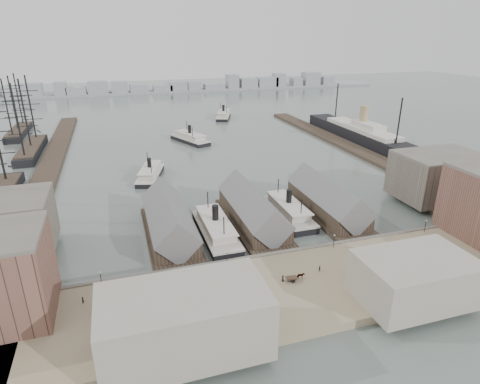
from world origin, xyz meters
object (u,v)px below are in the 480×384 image
object	(u,v)px
tram	(475,232)
horse_cart_center	(298,277)
ferry_docked_west	(216,229)
horse_cart_right	(383,266)
ocean_steamer	(362,134)
horse_cart_left	(110,304)

from	to	relation	value
tram	horse_cart_center	bearing A→B (deg)	179.49
ferry_docked_west	horse_cart_right	xyz separation A→B (m)	(34.33, -32.63, 0.32)
horse_cart_center	horse_cart_right	bearing A→B (deg)	-86.23
ferry_docked_west	ocean_steamer	distance (m)	134.80
ocean_steamer	tram	xyz separation A→B (m)	(-36.66, -111.76, -0.25)
tram	horse_cart_center	world-z (taller)	tram
ocean_steamer	horse_cart_right	size ratio (longest dim) A/B	20.71
tram	horse_cart_right	xyz separation A→B (m)	(-34.01, -5.40, -1.23)
ferry_docked_west	horse_cart_center	xyz separation A→B (m)	(12.12, -30.75, 0.33)
horse_cart_left	horse_cart_right	world-z (taller)	horse_cart_left
ferry_docked_west	horse_cart_center	bearing A→B (deg)	-68.49
ocean_steamer	tram	world-z (taller)	ocean_steamer
horse_cart_left	ocean_steamer	bearing A→B (deg)	-29.11
ferry_docked_west	horse_cart_left	size ratio (longest dim) A/B	6.08
ocean_steamer	horse_cart_left	world-z (taller)	ocean_steamer
ocean_steamer	horse_cart_left	distance (m)	176.09
ferry_docked_west	horse_cart_left	distance (m)	41.37
ferry_docked_west	horse_cart_right	size ratio (longest dim) A/B	6.17
horse_cart_center	horse_cart_right	world-z (taller)	horse_cart_center
horse_cart_left	horse_cart_right	bearing A→B (deg)	-72.87
horse_cart_left	tram	bearing A→B (deg)	-68.37
ocean_steamer	tram	bearing A→B (deg)	-108.16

